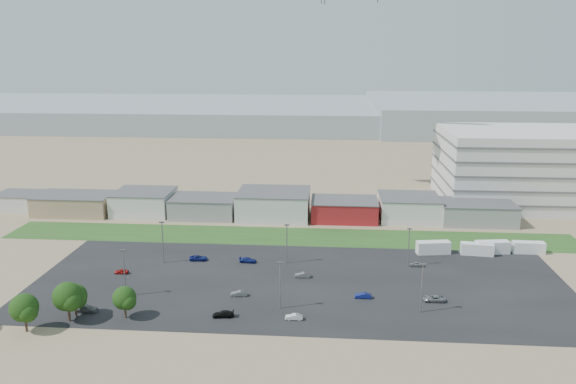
# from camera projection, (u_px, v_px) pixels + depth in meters

# --- Properties ---
(ground) EXTENTS (700.00, 700.00, 0.00)m
(ground) POSITION_uv_depth(u_px,v_px,m) (267.00, 323.00, 107.76)
(ground) COLOR #817352
(ground) RESTS_ON ground
(parking_lot) EXTENTS (120.00, 50.00, 0.01)m
(parking_lot) POSITION_uv_depth(u_px,v_px,m) (299.00, 282.00, 126.72)
(parking_lot) COLOR black
(parking_lot) RESTS_ON ground
(grass_strip) EXTENTS (160.00, 16.00, 0.02)m
(grass_strip) POSITION_uv_depth(u_px,v_px,m) (288.00, 236.00, 158.03)
(grass_strip) COLOR #264C1C
(grass_strip) RESTS_ON ground
(hills_backdrop) EXTENTS (700.00, 200.00, 9.00)m
(hills_backdrop) POSITION_uv_depth(u_px,v_px,m) (371.00, 116.00, 408.16)
(hills_backdrop) COLOR gray
(hills_backdrop) RESTS_ON ground
(building_row) EXTENTS (170.00, 20.00, 8.00)m
(building_row) POSITION_uv_depth(u_px,v_px,m) (239.00, 204.00, 176.70)
(building_row) COLOR silver
(building_row) RESTS_ON ground
(parking_garage) EXTENTS (80.00, 40.00, 25.00)m
(parking_garage) POSITION_uv_depth(u_px,v_px,m) (563.00, 167.00, 189.77)
(parking_garage) COLOR silver
(parking_garage) RESTS_ON ground
(box_trailer_a) EXTENTS (8.89, 4.02, 3.21)m
(box_trailer_a) POSITION_uv_depth(u_px,v_px,m) (433.00, 247.00, 144.32)
(box_trailer_a) COLOR silver
(box_trailer_a) RESTS_ON ground
(box_trailer_b) EXTENTS (8.30, 3.37, 3.03)m
(box_trailer_b) POSITION_uv_depth(u_px,v_px,m) (477.00, 249.00, 143.47)
(box_trailer_b) COLOR silver
(box_trailer_b) RESTS_ON ground
(box_trailer_c) EXTENTS (8.90, 3.92, 3.23)m
(box_trailer_c) POSITION_uv_depth(u_px,v_px,m) (492.00, 247.00, 144.56)
(box_trailer_c) COLOR silver
(box_trailer_c) RESTS_ON ground
(box_trailer_d) EXTENTS (8.04, 2.70, 2.99)m
(box_trailer_d) POSITION_uv_depth(u_px,v_px,m) (528.00, 247.00, 144.67)
(box_trailer_d) COLOR silver
(box_trailer_d) RESTS_ON ground
(tree_left) EXTENTS (5.62, 5.62, 8.43)m
(tree_left) POSITION_uv_depth(u_px,v_px,m) (24.00, 311.00, 103.47)
(tree_left) COLOR black
(tree_left) RESTS_ON ground
(tree_mid) EXTENTS (6.00, 6.00, 9.00)m
(tree_mid) POSITION_uv_depth(u_px,v_px,m) (68.00, 299.00, 107.46)
(tree_mid) COLOR black
(tree_mid) RESTS_ON ground
(tree_right) EXTENTS (5.14, 5.14, 7.71)m
(tree_right) POSITION_uv_depth(u_px,v_px,m) (75.00, 299.00, 109.36)
(tree_right) COLOR black
(tree_right) RESTS_ON ground
(tree_near) EXTENTS (4.90, 4.90, 7.34)m
(tree_near) POSITION_uv_depth(u_px,v_px,m) (125.00, 300.00, 108.99)
(tree_near) COLOR black
(tree_near) RESTS_ON ground
(lightpole_front_l) EXTENTS (1.22, 0.51, 10.38)m
(lightpole_front_l) POSITION_uv_depth(u_px,v_px,m) (124.00, 273.00, 118.40)
(lightpole_front_l) COLOR slate
(lightpole_front_l) RESTS_ON ground
(lightpole_front_m) EXTENTS (1.18, 0.49, 9.99)m
(lightpole_front_m) POSITION_uv_depth(u_px,v_px,m) (280.00, 285.00, 112.66)
(lightpole_front_m) COLOR slate
(lightpole_front_m) RESTS_ON ground
(lightpole_front_r) EXTENTS (1.21, 0.50, 10.29)m
(lightpole_front_r) POSITION_uv_depth(u_px,v_px,m) (422.00, 288.00, 110.93)
(lightpole_front_r) COLOR slate
(lightpole_front_r) RESTS_ON ground
(lightpole_back_l) EXTENTS (1.24, 0.52, 10.55)m
(lightpole_back_l) POSITION_uv_depth(u_px,v_px,m) (163.00, 242.00, 137.13)
(lightpole_back_l) COLOR slate
(lightpole_back_l) RESTS_ON ground
(lightpole_back_m) EXTENTS (1.17, 0.49, 9.93)m
(lightpole_back_m) POSITION_uv_depth(u_px,v_px,m) (287.00, 244.00, 136.97)
(lightpole_back_m) COLOR slate
(lightpole_back_m) RESTS_ON ground
(lightpole_back_r) EXTENTS (1.13, 0.47, 9.62)m
(lightpole_back_r) POSITION_uv_depth(u_px,v_px,m) (409.00, 247.00, 134.94)
(lightpole_back_r) COLOR slate
(lightpole_back_r) RESTS_ON ground
(parked_car_0) EXTENTS (4.55, 2.13, 1.26)m
(parked_car_0) POSITION_uv_depth(u_px,v_px,m) (434.00, 299.00, 116.89)
(parked_car_0) COLOR #A5A5AA
(parked_car_0) RESTS_ON ground
(parked_car_1) EXTENTS (3.59, 1.26, 1.18)m
(parked_car_1) POSITION_uv_depth(u_px,v_px,m) (363.00, 296.00, 118.41)
(parked_car_1) COLOR navy
(parked_car_1) RESTS_ON ground
(parked_car_3) EXTENTS (4.41, 2.16, 1.23)m
(parked_car_3) POSITION_uv_depth(u_px,v_px,m) (223.00, 314.00, 110.04)
(parked_car_3) COLOR black
(parked_car_3) RESTS_ON ground
(parked_car_4) EXTENTS (3.69, 1.59, 1.18)m
(parked_car_4) POSITION_uv_depth(u_px,v_px,m) (239.00, 293.00, 119.42)
(parked_car_4) COLOR #595B5E
(parked_car_4) RESTS_ON ground
(parked_car_5) EXTENTS (3.34, 1.46, 1.12)m
(parked_car_5) POSITION_uv_depth(u_px,v_px,m) (122.00, 271.00, 131.48)
(parked_car_5) COLOR #99100D
(parked_car_5) RESTS_ON ground
(parked_car_6) EXTENTS (4.39, 2.06, 1.24)m
(parked_car_6) POSITION_uv_depth(u_px,v_px,m) (248.00, 260.00, 138.38)
(parked_car_6) COLOR navy
(parked_car_6) RESTS_ON ground
(parked_car_7) EXTENTS (3.64, 1.36, 1.19)m
(parked_car_7) POSITION_uv_depth(u_px,v_px,m) (303.00, 275.00, 129.25)
(parked_car_7) COLOR #595B5E
(parked_car_7) RESTS_ON ground
(parked_car_8) EXTENTS (3.41, 1.42, 1.16)m
(parked_car_8) POSITION_uv_depth(u_px,v_px,m) (417.00, 264.00, 135.84)
(parked_car_8) COLOR #A5A5AA
(parked_car_8) RESTS_ON ground
(parked_car_9) EXTENTS (4.62, 2.42, 1.24)m
(parked_car_9) POSITION_uv_depth(u_px,v_px,m) (198.00, 258.00, 139.75)
(parked_car_9) COLOR navy
(parked_car_9) RESTS_ON ground
(parked_car_10) EXTENTS (4.58, 2.02, 1.31)m
(parked_car_10) POSITION_uv_depth(u_px,v_px,m) (87.00, 309.00, 112.26)
(parked_car_10) COLOR #595B5E
(parked_car_10) RESTS_ON ground
(parked_car_13) EXTENTS (3.45, 1.28, 1.13)m
(parked_car_13) POSITION_uv_depth(u_px,v_px,m) (294.00, 317.00, 109.00)
(parked_car_13) COLOR silver
(parked_car_13) RESTS_ON ground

